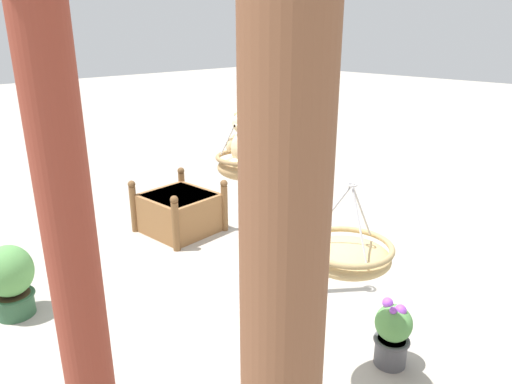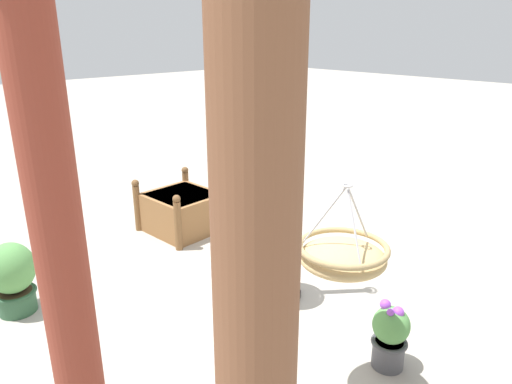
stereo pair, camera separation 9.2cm
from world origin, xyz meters
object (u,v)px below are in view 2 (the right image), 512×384
display_pole_central (278,219)px  teddy_bear (242,142)px  potted_plant_bushy_green (390,335)px  greenhouse_pillar_right (256,361)px  hanging_basket_left_high (343,256)px  potted_plant_conical_shrub (12,276)px  greenhouse_pillar_left (65,282)px  hanging_basket_with_teddy (244,165)px  wooden_planter_box (183,210)px

display_pole_central → teddy_bear: bearing=61.1°
display_pole_central → potted_plant_bushy_green: bearing=175.3°
display_pole_central → greenhouse_pillar_right: bearing=133.0°
hanging_basket_left_high → potted_plant_conical_shrub: hanging_basket_left_high is taller
greenhouse_pillar_left → potted_plant_conical_shrub: size_ratio=4.44×
display_pole_central → hanging_basket_left_high: size_ratio=4.36×
teddy_bear → greenhouse_pillar_right: bearing=139.3°
teddy_bear → potted_plant_conical_shrub: size_ratio=0.70×
greenhouse_pillar_right → potted_plant_bushy_green: greenhouse_pillar_right is taller
display_pole_central → teddy_bear: (0.15, 0.27, 0.70)m
hanging_basket_left_high → potted_plant_bushy_green: hanging_basket_left_high is taller
display_pole_central → potted_plant_conical_shrub: 2.29m
hanging_basket_with_teddy → wooden_planter_box: 1.99m
teddy_bear → greenhouse_pillar_right: size_ratio=0.15×
teddy_bear → wooden_planter_box: teddy_bear is taller
greenhouse_pillar_left → potted_plant_conical_shrub: (2.24, -0.32, -1.02)m
wooden_planter_box → potted_plant_conical_shrub: (-0.47, 2.04, 0.08)m
teddy_bear → hanging_basket_left_high: bearing=165.9°
hanging_basket_with_teddy → greenhouse_pillar_left: bearing=119.2°
greenhouse_pillar_right → potted_plant_conical_shrub: bearing=-3.5°
potted_plant_conical_shrub → hanging_basket_with_teddy: bearing=-127.1°
greenhouse_pillar_right → hanging_basket_with_teddy: bearing=-41.0°
display_pole_central → hanging_basket_with_teddy: 0.58m
hanging_basket_with_teddy → potted_plant_bushy_green: 1.70m
potted_plant_conical_shrub → display_pole_central: bearing=-126.3°
potted_plant_bushy_green → teddy_bear: bearing=7.1°
teddy_bear → potted_plant_bushy_green: (-1.37, -0.17, -1.19)m
potted_plant_conical_shrub → teddy_bear: bearing=-127.5°
greenhouse_pillar_left → hanging_basket_left_high: bearing=-97.8°
teddy_bear → potted_plant_bushy_green: bearing=-172.9°
hanging_basket_with_teddy → teddy_bear: 0.20m
hanging_basket_with_teddy → hanging_basket_left_high: (-1.27, 0.34, -0.24)m
display_pole_central → greenhouse_pillar_left: bearing=112.9°
potted_plant_conical_shrub → wooden_planter_box: bearing=-77.0°
display_pole_central → greenhouse_pillar_left: greenhouse_pillar_left is taller
display_pole_central → potted_plant_bushy_green: 1.31m
display_pole_central → hanging_basket_left_high: display_pole_central is taller
display_pole_central → hanging_basket_with_teddy: display_pole_central is taller
hanging_basket_left_high → wooden_planter_box: (2.92, -0.81, -0.76)m
display_pole_central → hanging_basket_left_high: 1.29m
hanging_basket_with_teddy → hanging_basket_left_high: hanging_basket_with_teddy is taller
hanging_basket_left_high → greenhouse_pillar_left: (0.21, 1.55, 0.34)m
teddy_bear → wooden_planter_box: (1.65, -0.50, -1.19)m
potted_plant_bushy_green → potted_plant_conical_shrub: 3.07m
display_pole_central → potted_plant_conical_shrub: bearing=53.7°
teddy_bear → greenhouse_pillar_right: greenhouse_pillar_right is taller
hanging_basket_with_teddy → greenhouse_pillar_right: 2.70m
teddy_bear → wooden_planter_box: size_ratio=0.49×
teddy_bear → greenhouse_pillar_right: 2.67m
teddy_bear → potted_plant_conical_shrub: teddy_bear is taller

